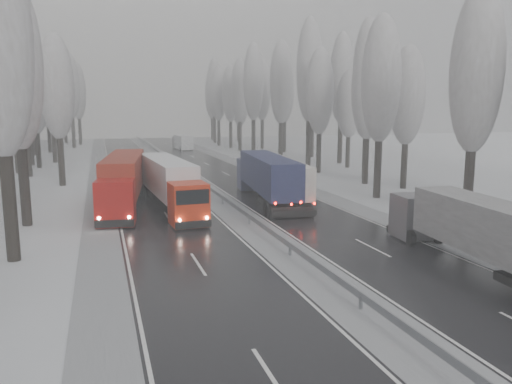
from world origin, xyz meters
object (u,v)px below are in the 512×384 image
truck_grey_tarp (483,231)px  truck_red_white (169,181)px  box_truck_distant (182,142)px  truck_red_red (123,178)px  truck_cream_box (279,177)px  truck_blue_box (266,175)px

truck_grey_tarp → truck_red_white: bearing=126.9°
truck_grey_tarp → truck_red_white: size_ratio=0.91×
box_truck_distant → truck_red_red: (-14.26, -58.28, 1.02)m
truck_red_white → truck_red_red: size_ratio=0.94×
truck_cream_box → truck_red_red: truck_red_red is taller
truck_blue_box → truck_red_white: 8.53m
truck_grey_tarp → truck_blue_box: size_ratio=0.88×
box_truck_distant → truck_blue_box: bearing=-97.7°
truck_cream_box → truck_red_white: (-9.70, -0.41, 0.15)m
truck_cream_box → truck_red_red: size_ratio=0.89×
truck_grey_tarp → box_truck_distant: bearing=96.9°
box_truck_distant → truck_red_white: size_ratio=0.50×
truck_grey_tarp → truck_red_white: (-12.83, 20.91, 0.22)m
truck_grey_tarp → truck_cream_box: truck_cream_box is taller
box_truck_distant → truck_grey_tarp: bearing=-94.0°
truck_blue_box → truck_red_red: bearing=-179.7°
truck_red_white → truck_cream_box: bearing=-1.2°
truck_cream_box → box_truck_distant: 59.63m
truck_blue_box → box_truck_distant: truck_blue_box is taller
truck_blue_box → truck_red_red: truck_red_red is taller
truck_blue_box → truck_cream_box: 1.21m
truck_cream_box → box_truck_distant: (1.02, 59.62, -0.73)m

